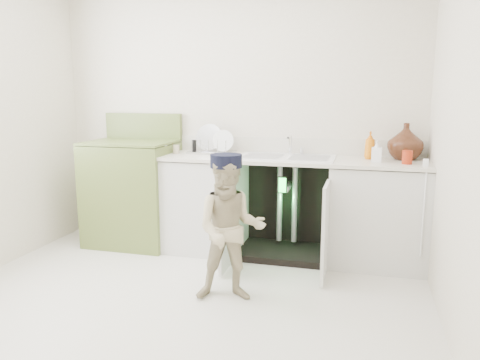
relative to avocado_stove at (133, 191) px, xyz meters
name	(u,v)px	position (x,y,z in m)	size (l,w,h in m)	color
ground	(178,304)	(0.95, -1.18, -0.52)	(3.50, 3.50, 0.00)	silver
room_shell	(174,126)	(0.95, -1.18, 0.73)	(6.00, 5.50, 1.26)	beige
counter_run	(288,205)	(1.53, 0.03, -0.05)	(2.44, 1.02, 1.21)	silver
avocado_stove	(133,191)	(0.00, 0.00, 0.00)	(0.81, 0.65, 1.26)	olive
repair_worker	(230,228)	(1.28, -1.00, 0.01)	(0.59, 0.94, 1.05)	#C0B58A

